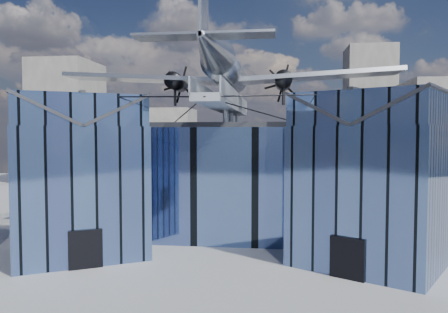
# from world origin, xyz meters

# --- Properties ---
(ground_plane) EXTENTS (120.00, 120.00, 0.00)m
(ground_plane) POSITION_xyz_m (0.00, 0.00, 0.00)
(ground_plane) COLOR gray
(museum) EXTENTS (32.88, 24.50, 17.60)m
(museum) POSITION_xyz_m (0.00, 5.82, 5.54)
(museum) COLOR #4F69A1
(museum) RESTS_ON ground
(bg_towers) EXTENTS (77.00, 24.50, 26.00)m
(bg_towers) POSITION_xyz_m (1.45, 50.49, 10.01)
(bg_towers) COLOR slate
(bg_towers) RESTS_ON ground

